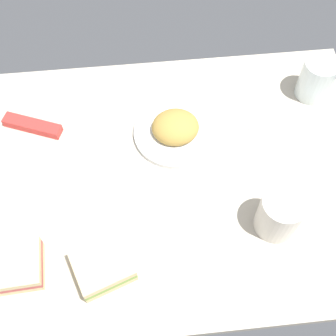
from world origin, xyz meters
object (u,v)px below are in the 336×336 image
Objects in this scene: sandwich_side at (15,267)px; paper_napkin at (287,138)px; glass_of_milk at (316,80)px; plate_of_food at (175,129)px; coffee_mug_black at (280,214)px; sandwich_main at (103,266)px; snack_bar at (32,126)px.

sandwich_side is 61.63cm from paper_napkin.
glass_of_milk reaches higher than paper_napkin.
plate_of_food is at bearing 171.47° from paper_napkin.
plate_of_food is 42.61cm from sandwich_side.
sandwich_main is (-33.53, -5.70, -2.83)cm from coffee_mug_black.
sandwich_main is at bearing -5.26° from sandwich_side.
coffee_mug_black is at bearing 9.65° from sandwich_main.
coffee_mug_black is at bearing -54.07° from plate_of_food.
coffee_mug_black is 34.13cm from sandwich_main.
paper_napkin is at bearing 13.61° from snack_bar.
coffee_mug_black is (16.96, -23.40, 3.29)cm from plate_of_food.
sandwich_main and sandwich_side have the same top height.
plate_of_food reaches higher than sandwich_side.
coffee_mug_black is 56.00cm from snack_bar.
glass_of_milk is 0.75× the size of snack_bar.
sandwich_main is 1.22× the size of sandwich_side.
coffee_mug_black is 1.02× the size of sandwich_side.
coffee_mug_black is 0.84× the size of sandwich_main.
coffee_mug_black is 0.62× the size of paper_napkin.
coffee_mug_black reaches higher than sandwich_main.
sandwich_main is at bearing -148.09° from paper_napkin.
snack_bar is at bearing 171.30° from plate_of_food.
sandwich_side is 1.03× the size of glass_of_milk.
sandwich_main is at bearing -44.34° from snack_bar.
sandwich_main is (-16.57, -29.10, 0.46)cm from plate_of_food.
paper_napkin is (55.56, -8.43, -0.85)cm from snack_bar.
paper_napkin is (-8.52, -11.96, -4.39)cm from glass_of_milk.
glass_of_milk reaches higher than snack_bar.
glass_of_milk is at bearing 28.86° from sandwich_side.
paper_napkin is (7.35, 19.75, -4.88)cm from coffee_mug_black.
glass_of_milk is at bearing 63.43° from coffee_mug_black.
sandwich_side is at bearing -151.14° from glass_of_milk.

